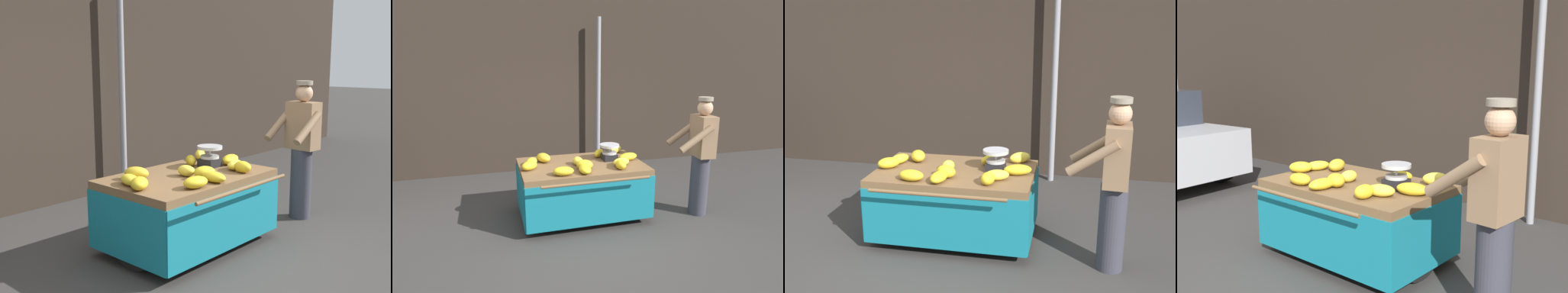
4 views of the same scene
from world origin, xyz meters
The scene contains 18 objects.
ground_plane centered at (0.00, 0.00, 0.00)m, with size 60.00×60.00×0.00m, color #383533.
back_wall centered at (0.00, 3.08, 2.11)m, with size 16.00×0.24×4.21m, color #332821.
street_pole centered at (1.01, 2.72, 1.50)m, with size 0.09×0.09×3.01m, color gray.
banana_cart centered at (0.08, 0.57, 0.58)m, with size 1.74×1.31×0.79m.
weighing_scale centered at (0.52, 0.64, 0.91)m, with size 0.28×0.28×0.23m.
banana_bunch_0 centered at (0.58, 0.33, 0.84)m, with size 0.15×0.26×0.11m, color yellow.
banana_bunch_1 centered at (-0.42, 0.80, 0.85)m, with size 0.16×0.26×0.13m, color gold.
banana_bunch_2 centered at (0.01, 0.53, 0.85)m, with size 0.13×0.20×0.11m, color yellow.
banana_bunch_3 centered at (-0.66, 0.49, 0.85)m, with size 0.16×0.25×0.12m, color gold.
banana_bunch_4 centered at (0.01, 0.16, 0.84)m, with size 0.15×0.30×0.10m, color gold.
banana_bunch_5 centered at (-0.61, 0.68, 0.84)m, with size 0.15×0.28×0.10m, color yellow.
banana_bunch_6 centered at (0.74, 0.97, 0.85)m, with size 0.12×0.26×0.12m, color yellow.
banana_bunch_7 centered at (0.77, 0.54, 0.85)m, with size 0.16×0.30×0.11m, color gold.
banana_bunch_8 centered at (0.42, 0.83, 0.85)m, with size 0.11×0.24×0.12m, color gold.
banana_bunch_9 centered at (0.05, 0.31, 0.86)m, with size 0.17×0.22×0.13m, color gold.
banana_bunch_10 centered at (-0.27, 0.14, 0.85)m, with size 0.17×0.26×0.11m, color gold.
banana_bunch_11 centered at (0.52, 0.18, 0.85)m, with size 0.14×0.20×0.13m, color gold.
vendor_person centered at (1.73, 0.18, 0.87)m, with size 0.60×0.55×1.71m.
Camera 2 is at (-1.14, -3.93, 2.21)m, focal length 31.83 mm.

